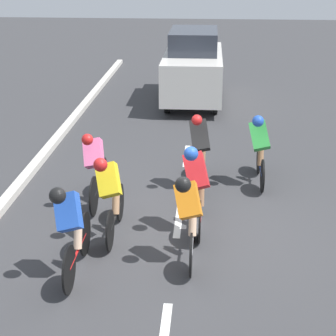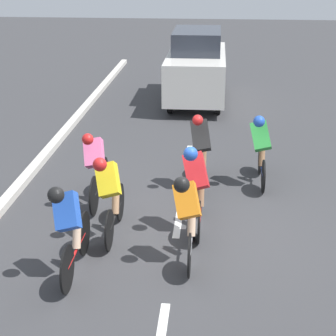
{
  "view_description": "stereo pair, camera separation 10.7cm",
  "coord_description": "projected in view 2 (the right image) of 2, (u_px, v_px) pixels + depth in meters",
  "views": [
    {
      "loc": [
        -0.46,
        8.5,
        4.39
      ],
      "look_at": [
        0.19,
        -0.24,
        0.95
      ],
      "focal_mm": 60.0,
      "sensor_mm": 36.0,
      "label": 1
    },
    {
      "loc": [
        -0.57,
        8.49,
        4.39
      ],
      "look_at": [
        0.19,
        -0.24,
        0.95
      ],
      "focal_mm": 60.0,
      "sensor_mm": 36.0,
      "label": 2
    }
  ],
  "objects": [
    {
      "name": "cyclist_black",
      "position": [
        202.0,
        149.0,
        10.78
      ],
      "size": [
        0.43,
        1.7,
        1.54
      ],
      "color": "black",
      "rests_on": "ground"
    },
    {
      "name": "lane_stripe_mid",
      "position": [
        179.0,
        219.0,
        9.74
      ],
      "size": [
        0.12,
        1.4,
        0.01
      ],
      "primitive_type": "cube",
      "color": "white",
      "rests_on": "ground"
    },
    {
      "name": "cyclist_pink",
      "position": [
        96.0,
        167.0,
        10.05
      ],
      "size": [
        0.41,
        1.66,
        1.44
      ],
      "color": "black",
      "rests_on": "ground"
    },
    {
      "name": "support_car",
      "position": [
        196.0,
        67.0,
        16.86
      ],
      "size": [
        1.7,
        4.18,
        2.14
      ],
      "color": "black",
      "rests_on": "ground"
    },
    {
      "name": "lane_stripe_far",
      "position": [
        188.0,
        156.0,
        12.71
      ],
      "size": [
        0.12,
        1.4,
        0.01
      ],
      "primitive_type": "cube",
      "color": "white",
      "rests_on": "ground"
    },
    {
      "name": "cyclist_green",
      "position": [
        261.0,
        147.0,
        10.92
      ],
      "size": [
        0.45,
        1.62,
        1.48
      ],
      "color": "black",
      "rests_on": "ground"
    },
    {
      "name": "cyclist_blue",
      "position": [
        70.0,
        226.0,
        7.84
      ],
      "size": [
        0.45,
        1.71,
        1.46
      ],
      "color": "black",
      "rests_on": "ground"
    },
    {
      "name": "cyclist_red",
      "position": [
        197.0,
        184.0,
        9.13
      ],
      "size": [
        0.47,
        1.72,
        1.53
      ],
      "color": "black",
      "rests_on": "ground"
    },
    {
      "name": "ground_plane",
      "position": [
        178.0,
        225.0,
        9.53
      ],
      "size": [
        60.0,
        60.0,
        0.0
      ],
      "primitive_type": "plane",
      "color": "#38383A"
    },
    {
      "name": "cyclist_orange",
      "position": [
        188.0,
        213.0,
        8.21
      ],
      "size": [
        0.45,
        1.69,
        1.44
      ],
      "color": "black",
      "rests_on": "ground"
    },
    {
      "name": "curb",
      "position": [
        0.0,
        209.0,
        9.98
      ],
      "size": [
        0.2,
        28.09,
        0.14
      ],
      "primitive_type": "cube",
      "color": "beige",
      "rests_on": "ground"
    },
    {
      "name": "cyclist_yellow",
      "position": [
        110.0,
        193.0,
        8.92
      ],
      "size": [
        0.46,
        1.69,
        1.44
      ],
      "color": "black",
      "rests_on": "ground"
    }
  ]
}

